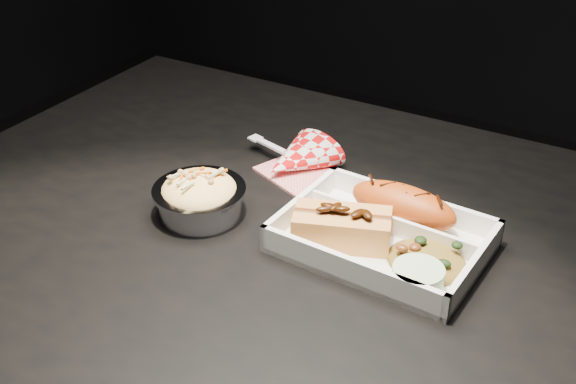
# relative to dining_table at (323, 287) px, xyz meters

# --- Properties ---
(dining_table) EXTENTS (1.20, 0.80, 0.75)m
(dining_table) POSITION_rel_dining_table_xyz_m (0.00, 0.00, 0.00)
(dining_table) COLOR black
(dining_table) RESTS_ON ground
(food_tray) EXTENTS (0.26, 0.19, 0.04)m
(food_tray) POSITION_rel_dining_table_xyz_m (0.08, 0.01, 0.10)
(food_tray) COLOR white
(food_tray) RESTS_ON dining_table
(fried_pastry) EXTENTS (0.15, 0.07, 0.05)m
(fried_pastry) POSITION_rel_dining_table_xyz_m (0.08, 0.06, 0.12)
(fried_pastry) COLOR #B54612
(fried_pastry) RESTS_ON food_tray
(hotdog) EXTENTS (0.13, 0.10, 0.06)m
(hotdog) POSITION_rel_dining_table_xyz_m (0.03, -0.02, 0.12)
(hotdog) COLOR #E1984C
(hotdog) RESTS_ON food_tray
(fried_rice_mound) EXTENTS (0.10, 0.09, 0.03)m
(fried_rice_mound) POSITION_rel_dining_table_xyz_m (0.14, -0.01, 0.11)
(fried_rice_mound) COLOR olive
(fried_rice_mound) RESTS_ON food_tray
(cupcake_liner) EXTENTS (0.06, 0.06, 0.03)m
(cupcake_liner) POSITION_rel_dining_table_xyz_m (0.15, -0.06, 0.11)
(cupcake_liner) COLOR beige
(cupcake_liner) RESTS_ON food_tray
(foil_coleslaw_cup) EXTENTS (0.13, 0.13, 0.07)m
(foil_coleslaw_cup) POSITION_rel_dining_table_xyz_m (-0.17, -0.04, 0.12)
(foil_coleslaw_cup) COLOR silver
(foil_coleslaw_cup) RESTS_ON dining_table
(napkin_fork) EXTENTS (0.18, 0.14, 0.10)m
(napkin_fork) POSITION_rel_dining_table_xyz_m (-0.11, 0.13, 0.11)
(napkin_fork) COLOR red
(napkin_fork) RESTS_ON dining_table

